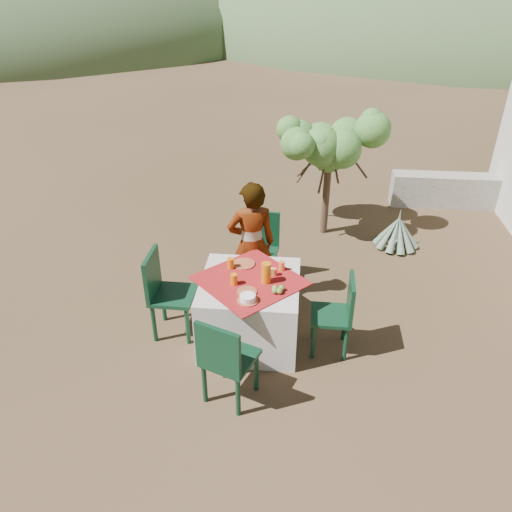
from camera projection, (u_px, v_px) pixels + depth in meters
The scene contains 24 objects.
ground at pixel (228, 316), 5.86m from camera, with size 160.00×160.00×0.00m, color #392A1A.
table at pixel (250, 310), 5.34m from camera, with size 1.30×1.30×0.76m.
chair_far at pixel (260, 246), 6.21m from camera, with size 0.49×0.49×0.96m.
chair_near at pixel (225, 358), 4.47m from camera, with size 0.57×0.57×0.95m.
chair_left at pixel (165, 290), 5.35m from camera, with size 0.46×0.46×0.99m.
chair_right at pixel (339, 312), 5.12m from camera, with size 0.41×0.41×0.89m.
person at pixel (251, 245), 5.76m from camera, with size 0.56×0.37×1.54m, color #8C6651.
shrub_tree at pixel (333, 149), 7.05m from camera, with size 1.40×1.37×1.64m.
agave at pixel (397, 233), 7.16m from camera, with size 0.64×0.64×0.68m.
stone_wall at pixel (471, 191), 8.32m from camera, with size 2.60×0.35×0.55m, color gray.
hill_near_left at pixel (25, 23), 33.03m from camera, with size 40.00×40.00×16.00m, color #405630.
hill_near_right at pixel (467, 18), 35.64m from camera, with size 48.00×48.00×20.00m, color #405630.
hill_far_center at pixel (264, 1), 50.67m from camera, with size 60.00×60.00×24.00m, color slate.
plate_far at pixel (244, 264), 5.40m from camera, with size 0.25×0.25×0.01m, color brown.
plate_near at pixel (247, 292), 4.94m from camera, with size 0.20×0.20×0.01m, color brown.
glass_far at pixel (231, 263), 5.31m from camera, with size 0.07×0.07×0.12m, color #D2680D.
glass_near at pixel (234, 279), 5.04m from camera, with size 0.07×0.07×0.12m, color #D2680D.
juice_pitcher at pixel (266, 273), 5.05m from camera, with size 0.10×0.10×0.22m, color #D2680D.
bowl_plate at pixel (248, 301), 4.82m from camera, with size 0.21×0.21×0.01m, color brown.
white_bowl at pixel (248, 298), 4.80m from camera, with size 0.15×0.15×0.06m, color white.
jar_left at pixel (274, 272), 5.19m from camera, with size 0.05×0.05×0.08m, color orange.
jar_right at pixel (282, 266), 5.28m from camera, with size 0.06×0.06×0.10m, color orange.
napkin_holder at pixel (269, 272), 5.19m from camera, with size 0.07×0.04×0.09m, color white.
fruit_cluster at pixel (278, 289), 4.93m from camera, with size 0.13×0.12×0.06m.
Camera 1 is at (0.79, -4.62, 3.60)m, focal length 35.00 mm.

